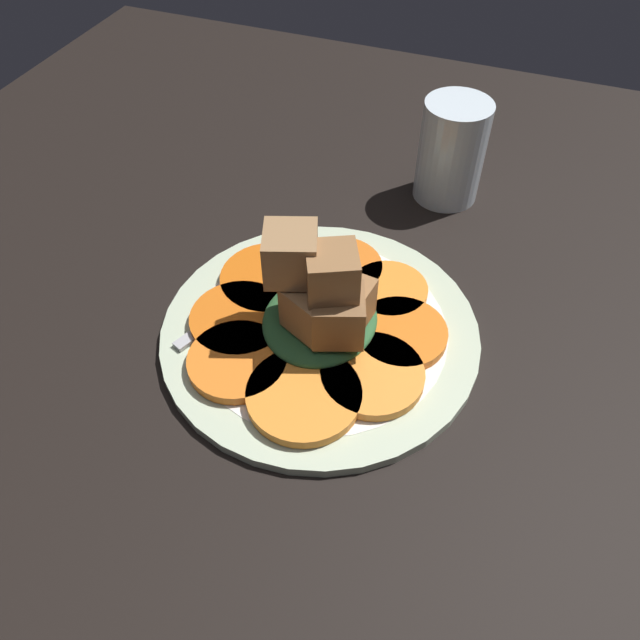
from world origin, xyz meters
The scene contains 13 objects.
table_slab centered at (0.00, 0.00, 1.00)cm, with size 120.00×120.00×2.00cm, color black.
plate centered at (0.00, 0.00, 2.52)cm, with size 29.53×29.53×1.05cm.
carrot_slice_0 centered at (-3.79, -6.72, 3.58)cm, with size 9.83×9.83×0.96cm, color #D45F12.
carrot_slice_1 centered at (2.11, -7.16, 3.58)cm, with size 9.28×9.28×0.96cm, color orange.
carrot_slice_2 centered at (6.65, -5.21, 3.58)cm, with size 8.78×8.78×0.96cm, color orange.
carrot_slice_3 centered at (7.94, 1.59, 3.58)cm, with size 9.77×9.77×0.96cm, color orange.
carrot_slice_4 centered at (3.88, 6.28, 3.58)cm, with size 9.02×9.02×0.96cm, color orange.
carrot_slice_5 centered at (-1.56, 7.28, 3.58)cm, with size 8.48×8.48×0.96cm, color orange.
carrot_slice_6 centered at (-6.44, 4.67, 3.58)cm, with size 7.54×7.54×0.96cm, color orange.
carrot_slice_7 centered at (-7.73, -0.90, 3.58)cm, with size 8.65×8.65×0.96cm, color orange.
center_pile centered at (0.66, 0.50, 7.15)cm, with size 11.54×10.38×11.00cm.
fork centered at (-1.97, -7.53, 3.30)cm, with size 17.78×8.42×0.40cm.
water_glass centered at (-25.70, 5.81, 7.75)cm, with size 7.37×7.37×11.50cm.
Camera 1 is at (35.82, 13.67, 46.31)cm, focal length 35.00 mm.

